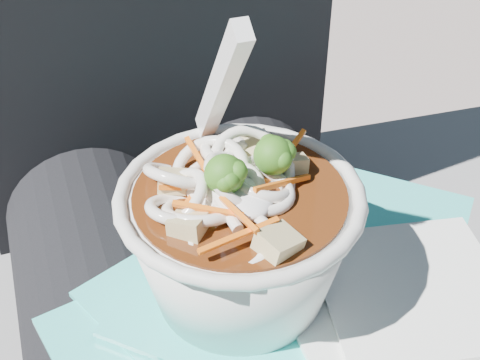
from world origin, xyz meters
name	(u,v)px	position (x,y,z in m)	size (l,w,h in m)	color
person_body	(206,275)	(0.00, 0.09, 0.58)	(0.34, 0.94, 1.03)	black
plastic_bag	(277,322)	(0.01, -0.03, 0.65)	(0.35, 0.36, 0.02)	#30CCC4
napkins	(404,310)	(0.09, -0.05, 0.66)	(0.16, 0.16, 0.01)	white
udon_bowl	(239,230)	(0.00, 0.00, 0.71)	(0.15, 0.16, 0.20)	silver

